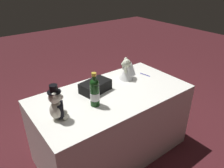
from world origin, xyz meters
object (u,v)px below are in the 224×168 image
object	(u,v)px
signing_pen	(145,75)
teddy_bear_groom	(57,105)
teddy_bear_bride	(127,70)
gift_case_black	(95,86)
champagne_bottle	(95,92)

from	to	relation	value
signing_pen	teddy_bear_groom	bearing A→B (deg)	-171.85
teddy_bear_bride	gift_case_black	bearing A→B (deg)	-176.80
gift_case_black	teddy_bear_groom	bearing A→B (deg)	-158.24
teddy_bear_groom	teddy_bear_bride	xyz separation A→B (m)	(0.93, 0.22, -0.02)
teddy_bear_bride	signing_pen	world-z (taller)	teddy_bear_bride
champagne_bottle	gift_case_black	bearing A→B (deg)	56.14
teddy_bear_bride	champagne_bottle	xyz separation A→B (m)	(-0.58, -0.24, 0.03)
signing_pen	gift_case_black	size ratio (longest dim) A/B	0.42
teddy_bear_bride	champagne_bottle	distance (m)	0.63
teddy_bear_groom	teddy_bear_bride	bearing A→B (deg)	13.28
teddy_bear_bride	gift_case_black	xyz separation A→B (m)	(-0.44, -0.02, -0.05)
signing_pen	gift_case_black	world-z (taller)	gift_case_black
champagne_bottle	teddy_bear_bride	bearing A→B (deg)	21.99
teddy_bear_groom	gift_case_black	distance (m)	0.53
signing_pen	teddy_bear_bride	bearing A→B (deg)	166.48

